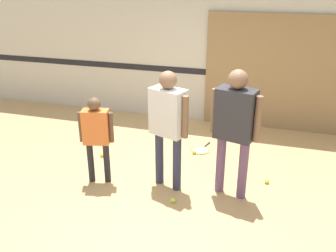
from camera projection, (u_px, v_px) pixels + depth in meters
ground_plane at (176, 186)px, 5.44m from camera, size 16.00×16.00×0.00m
wall_back at (213, 43)px, 7.18m from camera, size 16.00×0.07×3.20m
wall_panel at (274, 74)px, 7.01m from camera, size 2.59×0.05×2.19m
person_instructor at (168, 118)px, 5.05m from camera, size 0.61×0.41×1.71m
person_student_left at (96, 131)px, 5.26m from camera, size 0.48×0.28×1.30m
person_student_right at (235, 121)px, 4.83m from camera, size 0.66×0.39×1.78m
racket_spare_on_floor at (201, 150)px, 6.50m from camera, size 0.39×0.55×0.03m
tennis_ball_near_instructor at (173, 200)px, 5.04m from camera, size 0.07×0.07×0.07m
tennis_ball_by_spare_racket at (194, 152)px, 6.37m from camera, size 0.07×0.07×0.07m
tennis_ball_stray_left at (102, 155)px, 6.27m from camera, size 0.07×0.07×0.07m
tennis_ball_stray_right at (267, 181)px, 5.49m from camera, size 0.07×0.07×0.07m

